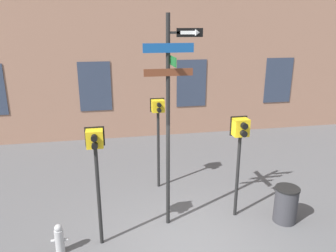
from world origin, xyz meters
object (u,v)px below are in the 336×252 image
(fire_hydrant, at_px, (59,239))
(pedestrian_signal_left, at_px, (96,156))
(pedestrian_signal_right, at_px, (240,139))
(pedestrian_signal_across, at_px, (158,119))
(street_sign_pole, at_px, (170,106))
(trash_bin, at_px, (286,204))

(fire_hydrant, bearing_deg, pedestrian_signal_left, 10.67)
(pedestrian_signal_left, relative_size, pedestrian_signal_right, 1.03)
(fire_hydrant, bearing_deg, pedestrian_signal_across, 45.14)
(pedestrian_signal_left, relative_size, pedestrian_signal_across, 1.00)
(street_sign_pole, xyz_separation_m, fire_hydrant, (-2.49, -0.63, -2.60))
(street_sign_pole, distance_m, pedestrian_signal_right, 1.90)
(street_sign_pole, distance_m, pedestrian_signal_left, 1.90)
(trash_bin, bearing_deg, street_sign_pole, 170.72)
(pedestrian_signal_across, height_order, trash_bin, pedestrian_signal_across)
(pedestrian_signal_left, bearing_deg, pedestrian_signal_across, 54.95)
(fire_hydrant, distance_m, trash_bin, 5.28)
(pedestrian_signal_right, height_order, fire_hydrant, pedestrian_signal_right)
(pedestrian_signal_left, relative_size, fire_hydrant, 3.93)
(pedestrian_signal_right, xyz_separation_m, fire_hydrant, (-4.18, -0.66, -1.72))
(pedestrian_signal_across, distance_m, fire_hydrant, 3.99)
(pedestrian_signal_left, distance_m, trash_bin, 4.71)
(pedestrian_signal_across, relative_size, trash_bin, 2.95)
(pedestrian_signal_across, xyz_separation_m, fire_hydrant, (-2.53, -2.54, -1.76))
(pedestrian_signal_right, distance_m, trash_bin, 1.99)
(pedestrian_signal_right, distance_m, fire_hydrant, 4.57)
(street_sign_pole, relative_size, pedestrian_signal_right, 1.89)
(pedestrian_signal_across, height_order, fire_hydrant, pedestrian_signal_across)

